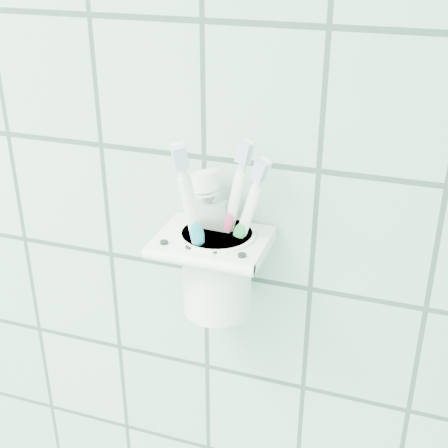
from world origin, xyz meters
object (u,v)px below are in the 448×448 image
at_px(holder_bracket, 213,243).
at_px(toothbrush_blue, 212,220).
at_px(toothbrush_pink, 212,228).
at_px(cup, 217,268).
at_px(toothpaste_tube, 227,233).
at_px(toothbrush_orange, 220,221).

height_order(holder_bracket, toothbrush_blue, toothbrush_blue).
bearing_deg(toothbrush_pink, cup, 58.73).
bearing_deg(holder_bracket, toothpaste_tube, 27.09).
xyz_separation_m(toothbrush_pink, toothbrush_blue, (-0.01, 0.03, -0.00)).
bearing_deg(toothbrush_orange, toothbrush_blue, -132.14).
height_order(cup, toothpaste_tube, toothpaste_tube).
xyz_separation_m(toothbrush_orange, toothpaste_tube, (0.01, -0.01, -0.01)).
relative_size(cup, toothbrush_blue, 0.50).
xyz_separation_m(toothbrush_pink, toothbrush_orange, (-0.00, 0.03, -0.01)).
xyz_separation_m(toothbrush_blue, toothpaste_tube, (0.02, -0.01, -0.01)).
height_order(toothbrush_orange, toothpaste_tube, toothbrush_orange).
relative_size(cup, toothpaste_tube, 0.61).
relative_size(holder_bracket, toothpaste_tube, 0.73).
relative_size(holder_bracket, toothbrush_orange, 0.62).
height_order(toothbrush_pink, toothbrush_orange, toothbrush_pink).
relative_size(holder_bracket, cup, 1.21).
bearing_deg(toothpaste_tube, cup, -160.77).
relative_size(toothbrush_pink, toothbrush_blue, 1.04).
distance_m(toothbrush_pink, toothbrush_orange, 0.03).
bearing_deg(toothbrush_blue, toothpaste_tube, -4.81).
bearing_deg(toothpaste_tube, toothbrush_blue, 164.81).
bearing_deg(cup, holder_bracket, -130.10).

